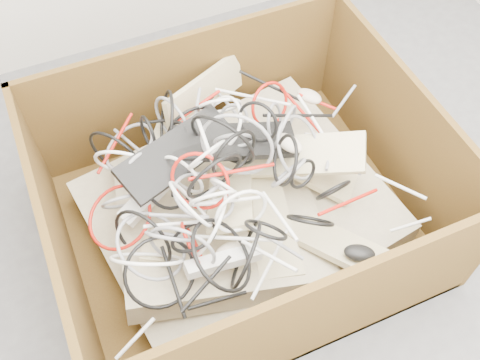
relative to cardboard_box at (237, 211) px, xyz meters
name	(u,v)px	position (x,y,z in m)	size (l,w,h in m)	color
ground	(324,262)	(0.24, -0.26, -0.14)	(3.00, 3.00, 0.00)	#4B4B4D
cardboard_box	(237,211)	(0.00, 0.00, 0.00)	(1.30, 1.08, 0.57)	#432B10
keyboard_pile	(243,178)	(0.03, 0.03, 0.16)	(0.90, 1.09, 0.35)	#C8B88D
mice_scatter	(253,176)	(0.05, -0.01, 0.21)	(0.84, 0.75, 0.21)	#BBAC96
power_strip_left	(159,185)	(-0.25, 0.07, 0.23)	(0.33, 0.06, 0.04)	silver
power_strip_right	(223,261)	(-0.16, -0.26, 0.19)	(0.25, 0.05, 0.04)	silver
vga_plug	(346,157)	(0.38, -0.08, 0.22)	(0.04, 0.04, 0.02)	#0C1FC1
cable_tangle	(203,181)	(-0.12, 0.00, 0.27)	(1.15, 0.89, 0.50)	silver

